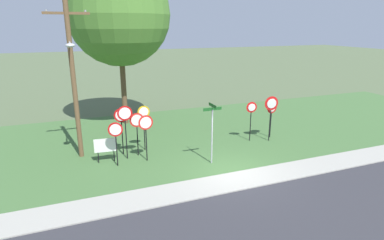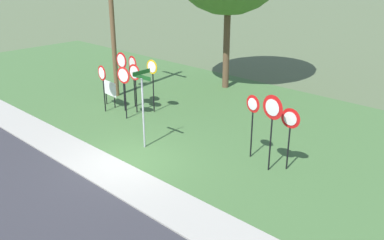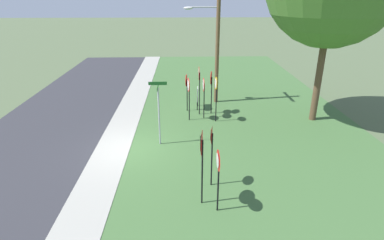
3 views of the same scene
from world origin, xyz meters
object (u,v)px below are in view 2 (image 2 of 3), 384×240
(yield_sign_near_left, at_px, (252,112))
(yield_sign_near_right, at_px, (290,125))
(stop_sign_center_tall, at_px, (122,69))
(stop_sign_near_left, at_px, (152,75))
(street_name_post, at_px, (143,103))
(notice_board, at_px, (110,90))
(stop_sign_far_center, at_px, (103,79))
(yield_sign_far_left, at_px, (272,115))
(stop_sign_far_right, at_px, (124,81))
(utility_pole, at_px, (109,11))
(stop_sign_far_left, at_px, (135,78))
(stop_sign_near_right, at_px, (133,70))

(yield_sign_near_left, relative_size, yield_sign_near_right, 1.07)
(yield_sign_near_left, bearing_deg, stop_sign_center_tall, -169.77)
(yield_sign_near_right, bearing_deg, stop_sign_near_left, 171.70)
(street_name_post, relative_size, notice_board, 2.44)
(stop_sign_far_center, height_order, stop_sign_center_tall, stop_sign_center_tall)
(yield_sign_near_left, bearing_deg, yield_sign_far_left, -11.65)
(yield_sign_near_right, relative_size, notice_board, 1.79)
(stop_sign_far_right, bearing_deg, yield_sign_far_left, -4.50)
(stop_sign_near_left, height_order, stop_sign_center_tall, stop_sign_center_tall)
(stop_sign_far_center, relative_size, stop_sign_far_right, 0.93)
(utility_pole, bearing_deg, stop_sign_far_center, -48.06)
(stop_sign_near_left, height_order, yield_sign_near_left, stop_sign_near_left)
(stop_sign_near_left, relative_size, stop_sign_far_left, 1.08)
(stop_sign_far_right, distance_m, notice_board, 2.24)
(stop_sign_near_right, height_order, stop_sign_far_center, stop_sign_near_right)
(stop_sign_near_left, distance_m, stop_sign_far_left, 0.82)
(street_name_post, xyz_separation_m, utility_pole, (-6.06, 3.12, 2.62))
(notice_board, bearing_deg, yield_sign_near_left, 5.36)
(stop_sign_near_right, distance_m, stop_sign_center_tall, 0.74)
(stop_sign_center_tall, bearing_deg, street_name_post, -25.37)
(stop_sign_near_left, xyz_separation_m, street_name_post, (2.72, -2.90, -0.01))
(stop_sign_center_tall, bearing_deg, stop_sign_near_left, 39.66)
(stop_sign_far_right, relative_size, yield_sign_near_right, 1.08)
(stop_sign_near_left, height_order, stop_sign_far_center, stop_sign_near_left)
(stop_sign_near_left, bearing_deg, utility_pole, 173.48)
(stop_sign_far_left, height_order, yield_sign_near_left, yield_sign_near_left)
(stop_sign_far_center, distance_m, stop_sign_far_right, 1.51)
(yield_sign_near_left, relative_size, yield_sign_far_left, 0.88)
(stop_sign_near_right, relative_size, stop_sign_far_right, 1.05)
(stop_sign_far_right, xyz_separation_m, yield_sign_near_right, (7.91, 0.74, -0.11))
(stop_sign_far_center, height_order, utility_pole, utility_pole)
(stop_sign_center_tall, relative_size, utility_pole, 0.35)
(stop_sign_near_left, bearing_deg, stop_sign_far_left, -131.53)
(stop_sign_far_right, distance_m, yield_sign_far_left, 7.51)
(stop_sign_far_right, bearing_deg, notice_board, 156.90)
(yield_sign_far_left, height_order, notice_board, yield_sign_far_left)
(stop_sign_near_left, relative_size, yield_sign_near_left, 1.06)
(yield_sign_near_right, bearing_deg, yield_sign_near_left, 179.96)
(stop_sign_near_left, distance_m, yield_sign_near_left, 6.26)
(yield_sign_near_left, xyz_separation_m, utility_pole, (-9.54, 1.03, 2.66))
(yield_sign_near_left, bearing_deg, stop_sign_near_right, -175.18)
(stop_sign_far_center, xyz_separation_m, stop_sign_center_tall, (0.60, 0.71, 0.45))
(stop_sign_near_right, bearing_deg, street_name_post, -23.63)
(stop_sign_near_right, distance_m, street_name_post, 4.80)
(stop_sign_near_right, distance_m, yield_sign_near_left, 7.45)
(stop_sign_near_left, xyz_separation_m, stop_sign_far_left, (-0.51, -0.63, -0.12))
(stop_sign_center_tall, bearing_deg, utility_pole, 156.47)
(stop_sign_far_right, distance_m, yield_sign_near_left, 6.47)
(stop_sign_far_left, height_order, stop_sign_far_right, stop_sign_far_right)
(stop_sign_near_left, height_order, notice_board, stop_sign_near_left)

